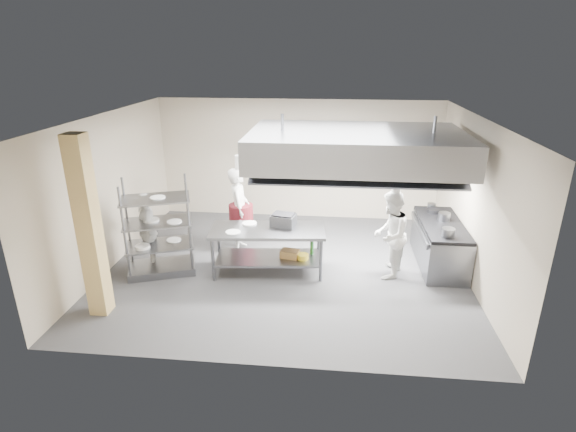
# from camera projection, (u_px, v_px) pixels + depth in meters

# --- Properties ---
(floor) EXTENTS (7.00, 7.00, 0.00)m
(floor) POSITION_uv_depth(u_px,v_px,m) (286.00, 267.00, 9.06)
(floor) COLOR #38383A
(floor) RESTS_ON ground
(ceiling) EXTENTS (7.00, 7.00, 0.00)m
(ceiling) POSITION_uv_depth(u_px,v_px,m) (285.00, 117.00, 8.00)
(ceiling) COLOR silver
(ceiling) RESTS_ON wall_back
(wall_back) EXTENTS (7.00, 0.00, 7.00)m
(wall_back) POSITION_uv_depth(u_px,v_px,m) (298.00, 160.00, 11.32)
(wall_back) COLOR #B8A992
(wall_back) RESTS_ON ground
(wall_left) EXTENTS (0.00, 6.00, 6.00)m
(wall_left) POSITION_uv_depth(u_px,v_px,m) (110.00, 191.00, 8.87)
(wall_left) COLOR #B8A992
(wall_left) RESTS_ON ground
(wall_right) EXTENTS (0.00, 6.00, 6.00)m
(wall_right) POSITION_uv_depth(u_px,v_px,m) (476.00, 203.00, 8.20)
(wall_right) COLOR #B8A992
(wall_right) RESTS_ON ground
(column) EXTENTS (0.30, 0.30, 3.00)m
(column) POSITION_uv_depth(u_px,v_px,m) (89.00, 229.00, 7.04)
(column) COLOR tan
(column) RESTS_ON floor
(exhaust_hood) EXTENTS (4.00, 2.50, 0.60)m
(exhaust_hood) POSITION_uv_depth(u_px,v_px,m) (356.00, 147.00, 8.46)
(exhaust_hood) COLOR gray
(exhaust_hood) RESTS_ON ceiling
(hood_strip_a) EXTENTS (1.60, 0.12, 0.04)m
(hood_strip_a) POSITION_uv_depth(u_px,v_px,m) (308.00, 163.00, 8.66)
(hood_strip_a) COLOR white
(hood_strip_a) RESTS_ON exhaust_hood
(hood_strip_b) EXTENTS (1.60, 0.12, 0.04)m
(hood_strip_b) POSITION_uv_depth(u_px,v_px,m) (403.00, 165.00, 8.49)
(hood_strip_b) COLOR white
(hood_strip_b) RESTS_ON exhaust_hood
(wall_shelf) EXTENTS (1.50, 0.28, 0.04)m
(wall_shelf) POSITION_uv_depth(u_px,v_px,m) (371.00, 163.00, 11.00)
(wall_shelf) COLOR gray
(wall_shelf) RESTS_ON wall_back
(island) EXTENTS (2.26, 1.11, 0.91)m
(island) POSITION_uv_depth(u_px,v_px,m) (268.00, 251.00, 8.74)
(island) COLOR slate
(island) RESTS_ON floor
(island_worktop) EXTENTS (2.26, 1.11, 0.06)m
(island_worktop) POSITION_uv_depth(u_px,v_px,m) (267.00, 230.00, 8.59)
(island_worktop) COLOR gray
(island_worktop) RESTS_ON island
(island_undershelf) EXTENTS (2.08, 1.00, 0.04)m
(island_undershelf) POSITION_uv_depth(u_px,v_px,m) (268.00, 258.00, 8.79)
(island_undershelf) COLOR slate
(island_undershelf) RESTS_ON island
(pass_rack) EXTENTS (1.43, 1.11, 1.88)m
(pass_rack) POSITION_uv_depth(u_px,v_px,m) (158.00, 227.00, 8.57)
(pass_rack) COLOR slate
(pass_rack) RESTS_ON floor
(cooking_range) EXTENTS (0.80, 2.00, 0.84)m
(cooking_range) POSITION_uv_depth(u_px,v_px,m) (439.00, 245.00, 9.08)
(cooking_range) COLOR slate
(cooking_range) RESTS_ON floor
(range_top) EXTENTS (0.78, 1.96, 0.06)m
(range_top) POSITION_uv_depth(u_px,v_px,m) (442.00, 224.00, 8.92)
(range_top) COLOR black
(range_top) RESTS_ON cooking_range
(chef_head) EXTENTS (0.54, 0.73, 1.83)m
(chef_head) POSITION_uv_depth(u_px,v_px,m) (239.00, 210.00, 9.58)
(chef_head) COLOR silver
(chef_head) RESTS_ON floor
(chef_line) EXTENTS (0.86, 0.98, 1.70)m
(chef_line) POSITION_uv_depth(u_px,v_px,m) (390.00, 235.00, 8.46)
(chef_line) COLOR white
(chef_line) RESTS_ON floor
(chef_plating) EXTENTS (0.73, 0.99, 1.57)m
(chef_plating) POSITION_uv_depth(u_px,v_px,m) (147.00, 231.00, 8.83)
(chef_plating) COLOR white
(chef_plating) RESTS_ON floor
(griddle) EXTENTS (0.51, 0.44, 0.22)m
(griddle) POSITION_uv_depth(u_px,v_px,m) (283.00, 220.00, 8.71)
(griddle) COLOR slate
(griddle) RESTS_ON island_worktop
(wicker_basket) EXTENTS (0.39, 0.30, 0.15)m
(wicker_basket) POSITION_uv_depth(u_px,v_px,m) (290.00, 254.00, 8.74)
(wicker_basket) COLOR olive
(wicker_basket) RESTS_ON island_undershelf
(stockpot) EXTENTS (0.24, 0.24, 0.16)m
(stockpot) POSITION_uv_depth(u_px,v_px,m) (444.00, 217.00, 9.00)
(stockpot) COLOR gray
(stockpot) RESTS_ON range_top
(plate_stack) EXTENTS (0.28, 0.28, 0.05)m
(plate_stack) POSITION_uv_depth(u_px,v_px,m) (160.00, 244.00, 8.69)
(plate_stack) COLOR white
(plate_stack) RESTS_ON pass_rack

